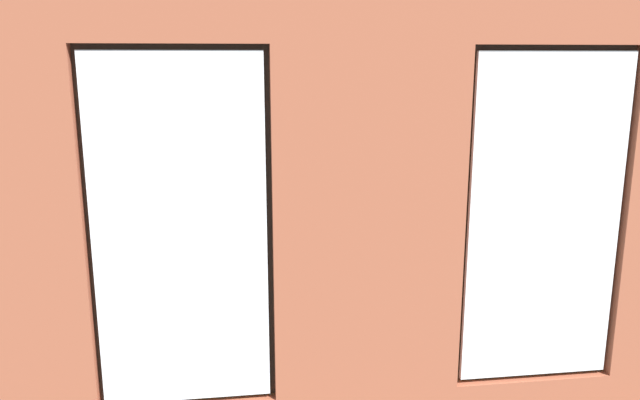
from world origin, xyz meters
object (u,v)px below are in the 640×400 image
at_px(couch_by_window, 345,376).
at_px(coffee_table, 326,259).
at_px(potted_plant_between_couches, 550,273).
at_px(couch_left, 582,282).
at_px(candle_jar, 310,247).
at_px(table_plant_small, 357,235).
at_px(potted_plant_near_tv, 5,301).
at_px(cup_ceramic, 326,249).
at_px(papasan_chair, 230,214).
at_px(potted_plant_by_left_couch, 488,242).
at_px(potted_plant_corner_near_left, 487,177).
at_px(remote_black, 291,258).
at_px(potted_plant_foreground_right, 80,203).

bearing_deg(couch_by_window, coffee_table, -95.28).
xyz_separation_m(coffee_table, potted_plant_between_couches, (-1.24, 2.26, 0.58)).
relative_size(couch_left, candle_jar, 17.01).
bearing_deg(table_plant_small, coffee_table, 22.07).
bearing_deg(potted_plant_near_tv, candle_jar, -145.76).
xyz_separation_m(cup_ceramic, candle_jar, (0.16, -0.10, -0.00)).
relative_size(papasan_chair, potted_plant_by_left_couch, 2.11).
height_order(potted_plant_between_couches, potted_plant_corner_near_left, potted_plant_between_couches).
distance_m(candle_jar, potted_plant_between_couches, 2.78).
height_order(coffee_table, table_plant_small, table_plant_small).
relative_size(coffee_table, potted_plant_corner_near_left, 0.95).
bearing_deg(potted_plant_near_tv, coffee_table, -148.99).
bearing_deg(candle_jar, couch_left, 159.96).
relative_size(couch_left, potted_plant_corner_near_left, 1.36).
distance_m(candle_jar, remote_black, 0.32).
bearing_deg(couch_by_window, table_plant_small, -102.88).
distance_m(couch_left, cup_ceramic, 2.53).
distance_m(coffee_table, candle_jar, 0.22).
bearing_deg(remote_black, potted_plant_near_tv, -146.94).
bearing_deg(table_plant_small, couch_by_window, 77.12).
height_order(cup_ceramic, table_plant_small, table_plant_small).
height_order(potted_plant_near_tv, potted_plant_corner_near_left, potted_plant_corner_near_left).
distance_m(candle_jar, potted_plant_foreground_right, 3.26).
height_order(coffee_table, potted_plant_by_left_couch, potted_plant_by_left_couch).
relative_size(papasan_chair, potted_plant_foreground_right, 0.94).
distance_m(cup_ceramic, potted_plant_between_couches, 2.62).
height_order(table_plant_small, potted_plant_near_tv, potted_plant_near_tv).
bearing_deg(potted_plant_foreground_right, couch_by_window, 122.29).
bearing_deg(potted_plant_foreground_right, candle_jar, 146.50).
xyz_separation_m(couch_by_window, potted_plant_corner_near_left, (-2.75, -4.26, 0.52)).
xyz_separation_m(cup_ceramic, potted_plant_foreground_right, (2.87, -1.90, 0.14)).
bearing_deg(potted_plant_between_couches, table_plant_small, -69.51).
bearing_deg(papasan_chair, potted_plant_foreground_right, 0.83).
xyz_separation_m(cup_ceramic, remote_black, (0.38, 0.12, -0.04)).
relative_size(potted_plant_near_tv, potted_plant_between_couches, 0.82).
bearing_deg(potted_plant_corner_near_left, coffee_table, 37.59).
relative_size(candle_jar, potted_plant_foreground_right, 0.09).
bearing_deg(potted_plant_foreground_right, couch_left, 152.61).
xyz_separation_m(papasan_chair, potted_plant_between_couches, (-2.24, 4.18, 0.53)).
xyz_separation_m(couch_by_window, potted_plant_near_tv, (2.41, -0.74, 0.38)).
xyz_separation_m(table_plant_small, potted_plant_by_left_couch, (-1.64, -0.38, -0.26)).
bearing_deg(papasan_chair, couch_by_window, 100.53).
xyz_separation_m(papasan_chair, potted_plant_near_tv, (1.62, 3.50, 0.26)).
height_order(cup_ceramic, potted_plant_corner_near_left, potted_plant_corner_near_left).
bearing_deg(table_plant_small, potted_plant_corner_near_left, -140.39).
distance_m(remote_black, papasan_chair, 2.14).
relative_size(cup_ceramic, potted_plant_by_left_couch, 0.20).
xyz_separation_m(candle_jar, potted_plant_by_left_couch, (-2.14, -0.42, -0.17)).
height_order(couch_left, potted_plant_by_left_couch, couch_left).
height_order(couch_by_window, couch_left, same).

